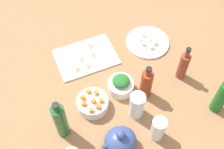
{
  "coord_description": "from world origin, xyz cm",
  "views": [
    {
      "loc": [
        37.76,
        72.92,
        126.87
      ],
      "look_at": [
        0.0,
        0.0,
        8.0
      ],
      "focal_mm": 45.96,
      "sensor_mm": 36.0,
      "label": 1
    }
  ],
  "objects_px": {
    "plate_tofu": "(148,42)",
    "drinking_glass_0": "(137,105)",
    "bottle_0": "(183,66)",
    "drinking_glass_1": "(158,129)",
    "bowl_carrots": "(93,103)",
    "teapot": "(120,141)",
    "bowl_greens": "(121,86)",
    "bottle_2": "(61,121)",
    "bottle_1": "(146,84)",
    "cutting_board": "(86,57)",
    "bottle_3": "(221,97)"
  },
  "relations": [
    {
      "from": "plate_tofu",
      "to": "bottle_2",
      "type": "xyz_separation_m",
      "value": [
        0.62,
        0.28,
        0.11
      ]
    },
    {
      "from": "teapot",
      "to": "plate_tofu",
      "type": "bearing_deg",
      "value": -132.72
    },
    {
      "from": "bottle_0",
      "to": "drinking_glass_0",
      "type": "distance_m",
      "value": 0.33
    },
    {
      "from": "teapot",
      "to": "bowl_greens",
      "type": "bearing_deg",
      "value": -118.95
    },
    {
      "from": "plate_tofu",
      "to": "drinking_glass_0",
      "type": "bearing_deg",
      "value": 51.37
    },
    {
      "from": "teapot",
      "to": "bottle_2",
      "type": "xyz_separation_m",
      "value": [
        0.2,
        -0.18,
        0.06
      ]
    },
    {
      "from": "bowl_carrots",
      "to": "teapot",
      "type": "xyz_separation_m",
      "value": [
        -0.02,
        0.24,
        0.03
      ]
    },
    {
      "from": "bottle_0",
      "to": "bottle_2",
      "type": "xyz_separation_m",
      "value": [
        0.66,
        0.01,
        0.02
      ]
    },
    {
      "from": "bottle_0",
      "to": "drinking_glass_0",
      "type": "relative_size",
      "value": 1.46
    },
    {
      "from": "cutting_board",
      "to": "teapot",
      "type": "height_order",
      "value": "teapot"
    },
    {
      "from": "bottle_0",
      "to": "drinking_glass_1",
      "type": "bearing_deg",
      "value": 37.69
    },
    {
      "from": "plate_tofu",
      "to": "bottle_1",
      "type": "distance_m",
      "value": 0.35
    },
    {
      "from": "bowl_carrots",
      "to": "teapot",
      "type": "height_order",
      "value": "teapot"
    },
    {
      "from": "bottle_0",
      "to": "bottle_1",
      "type": "height_order",
      "value": "bottle_0"
    },
    {
      "from": "bowl_carrots",
      "to": "bottle_3",
      "type": "height_order",
      "value": "bottle_3"
    },
    {
      "from": "bottle_1",
      "to": "bottle_2",
      "type": "bearing_deg",
      "value": 0.5
    },
    {
      "from": "bowl_greens",
      "to": "bottle_3",
      "type": "xyz_separation_m",
      "value": [
        -0.36,
        0.3,
        0.08
      ]
    },
    {
      "from": "bottle_3",
      "to": "drinking_glass_1",
      "type": "height_order",
      "value": "bottle_3"
    },
    {
      "from": "cutting_board",
      "to": "teapot",
      "type": "bearing_deg",
      "value": 82.1
    },
    {
      "from": "cutting_board",
      "to": "bottle_3",
      "type": "distance_m",
      "value": 0.72
    },
    {
      "from": "bowl_greens",
      "to": "bowl_carrots",
      "type": "height_order",
      "value": "same"
    },
    {
      "from": "bottle_3",
      "to": "drinking_glass_0",
      "type": "bearing_deg",
      "value": -23.33
    },
    {
      "from": "teapot",
      "to": "bottle_0",
      "type": "bearing_deg",
      "value": -157.35
    },
    {
      "from": "plate_tofu",
      "to": "bottle_2",
      "type": "distance_m",
      "value": 0.69
    },
    {
      "from": "teapot",
      "to": "bottle_0",
      "type": "height_order",
      "value": "bottle_0"
    },
    {
      "from": "plate_tofu",
      "to": "bottle_3",
      "type": "bearing_deg",
      "value": 98.24
    },
    {
      "from": "bottle_0",
      "to": "drinking_glass_0",
      "type": "xyz_separation_m",
      "value": [
        0.31,
        0.08,
        -0.01
      ]
    },
    {
      "from": "drinking_glass_1",
      "to": "drinking_glass_0",
      "type": "bearing_deg",
      "value": -79.67
    },
    {
      "from": "bottle_0",
      "to": "drinking_glass_0",
      "type": "height_order",
      "value": "bottle_0"
    },
    {
      "from": "bottle_2",
      "to": "drinking_glass_1",
      "type": "xyz_separation_m",
      "value": [
        -0.37,
        0.21,
        -0.04
      ]
    },
    {
      "from": "drinking_glass_0",
      "to": "bottle_3",
      "type": "bearing_deg",
      "value": 156.67
    },
    {
      "from": "teapot",
      "to": "bottle_0",
      "type": "distance_m",
      "value": 0.5
    },
    {
      "from": "cutting_board",
      "to": "drinking_glass_1",
      "type": "relative_size",
      "value": 2.34
    },
    {
      "from": "bottle_1",
      "to": "drinking_glass_0",
      "type": "relative_size",
      "value": 1.43
    },
    {
      "from": "bowl_carrots",
      "to": "drinking_glass_0",
      "type": "distance_m",
      "value": 0.22
    },
    {
      "from": "bowl_carrots",
      "to": "bottle_1",
      "type": "bearing_deg",
      "value": 168.54
    },
    {
      "from": "plate_tofu",
      "to": "drinking_glass_0",
      "type": "relative_size",
      "value": 1.63
    },
    {
      "from": "bottle_2",
      "to": "bottle_0",
      "type": "bearing_deg",
      "value": -178.92
    },
    {
      "from": "cutting_board",
      "to": "bottle_3",
      "type": "relative_size",
      "value": 1.28
    },
    {
      "from": "plate_tofu",
      "to": "bottle_2",
      "type": "height_order",
      "value": "bottle_2"
    },
    {
      "from": "plate_tofu",
      "to": "bowl_carrots",
      "type": "distance_m",
      "value": 0.5
    },
    {
      "from": "bottle_0",
      "to": "plate_tofu",
      "type": "bearing_deg",
      "value": -83.13
    },
    {
      "from": "plate_tofu",
      "to": "bottle_3",
      "type": "xyz_separation_m",
      "value": [
        -0.07,
        0.51,
        0.1
      ]
    },
    {
      "from": "bottle_1",
      "to": "bowl_greens",
      "type": "bearing_deg",
      "value": -38.94
    },
    {
      "from": "drinking_glass_1",
      "to": "bottle_2",
      "type": "bearing_deg",
      "value": -29.81
    },
    {
      "from": "bowl_carrots",
      "to": "bottle_2",
      "type": "height_order",
      "value": "bottle_2"
    },
    {
      "from": "bottle_3",
      "to": "bowl_greens",
      "type": "bearing_deg",
      "value": -40.37
    },
    {
      "from": "cutting_board",
      "to": "drinking_glass_1",
      "type": "distance_m",
      "value": 0.57
    },
    {
      "from": "bowl_carrots",
      "to": "bottle_3",
      "type": "bearing_deg",
      "value": 151.89
    },
    {
      "from": "plate_tofu",
      "to": "teapot",
      "type": "height_order",
      "value": "teapot"
    }
  ]
}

